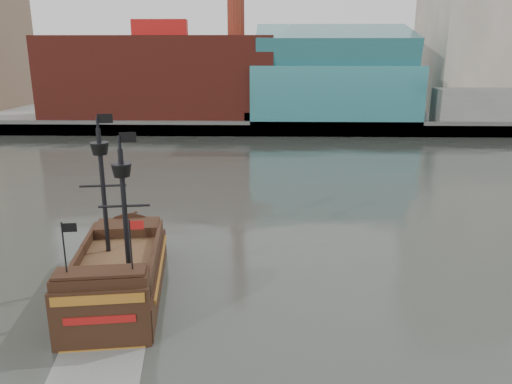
{
  "coord_description": "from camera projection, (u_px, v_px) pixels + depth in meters",
  "views": [
    {
      "loc": [
        -1.75,
        -24.41,
        14.45
      ],
      "look_at": [
        -2.68,
        12.4,
        4.0
      ],
      "focal_mm": 35.0,
      "sensor_mm": 36.0,
      "label": 1
    }
  ],
  "objects": [
    {
      "name": "promenade_far",
      "position": [
        276.0,
        111.0,
        115.58
      ],
      "size": [
        220.0,
        60.0,
        2.0
      ],
      "primitive_type": "cube",
      "color": "slate",
      "rests_on": "ground"
    },
    {
      "name": "pirate_ship",
      "position": [
        119.0,
        279.0,
        30.39
      ],
      "size": [
        6.77,
        16.09,
        11.67
      ],
      "rotation": [
        0.0,
        0.0,
        0.14
      ],
      "color": "black",
      "rests_on": "ground"
    },
    {
      "name": "seawall",
      "position": [
        279.0,
        129.0,
        87.13
      ],
      "size": [
        220.0,
        1.0,
        2.6
      ],
      "primitive_type": "cube",
      "color": "#4C4C49",
      "rests_on": "ground"
    },
    {
      "name": "ground",
      "position": [
        299.0,
        324.0,
        27.38
      ],
      "size": [
        400.0,
        400.0,
        0.0
      ],
      "primitive_type": "plane",
      "color": "#2C2E29",
      "rests_on": "ground"
    }
  ]
}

